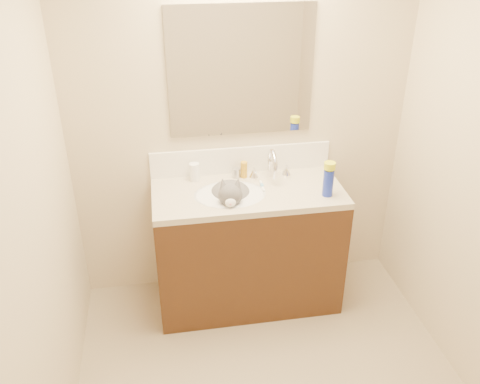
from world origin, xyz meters
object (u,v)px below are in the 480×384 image
object	(u,v)px
faucet	(272,167)
vanity_cabinet	(248,249)
cat	(231,198)
basin	(230,204)
amber_bottle	(244,170)
pill_bottle	(195,172)
spray_can	(328,183)
silver_jar	(236,173)

from	to	relation	value
faucet	vanity_cabinet	bearing A→B (deg)	-142.71
cat	basin	bearing A→B (deg)	-108.70
vanity_cabinet	cat	distance (m)	0.43
basin	amber_bottle	size ratio (longest dim) A/B	4.12
basin	faucet	size ratio (longest dim) A/B	1.61
cat	pill_bottle	xyz separation A→B (m)	(-0.20, 0.21, 0.09)
basin	cat	world-z (taller)	cat
spray_can	faucet	bearing A→B (deg)	135.79
faucet	amber_bottle	world-z (taller)	faucet
cat	amber_bottle	distance (m)	0.25
cat	pill_bottle	bearing A→B (deg)	142.00
basin	amber_bottle	xyz separation A→B (m)	(0.13, 0.21, 0.12)
basin	silver_jar	size ratio (longest dim) A/B	7.12
basin	faucet	xyz separation A→B (m)	(0.30, 0.17, 0.16)
spray_can	amber_bottle	bearing A→B (deg)	144.64
faucet	cat	xyz separation A→B (m)	(-0.29, -0.15, -0.12)
silver_jar	spray_can	bearing A→B (deg)	-33.33
cat	pill_bottle	world-z (taller)	cat
vanity_cabinet	silver_jar	size ratio (longest dim) A/B	19.00
vanity_cabinet	faucet	world-z (taller)	faucet
faucet	pill_bottle	distance (m)	0.50
vanity_cabinet	pill_bottle	distance (m)	0.63
faucet	cat	distance (m)	0.35
basin	cat	distance (m)	0.04
amber_bottle	faucet	bearing A→B (deg)	-15.30
vanity_cabinet	basin	size ratio (longest dim) A/B	2.67
vanity_cabinet	amber_bottle	distance (m)	0.54
basin	amber_bottle	distance (m)	0.28
cat	vanity_cabinet	bearing A→B (deg)	16.38
silver_jar	amber_bottle	bearing A→B (deg)	-10.00
vanity_cabinet	spray_can	distance (m)	0.73
silver_jar	spray_can	size ratio (longest dim) A/B	0.36
vanity_cabinet	silver_jar	distance (m)	0.52
amber_bottle	vanity_cabinet	bearing A→B (deg)	-91.78
basin	amber_bottle	bearing A→B (deg)	59.65
silver_jar	basin	bearing A→B (deg)	-108.71
pill_bottle	amber_bottle	bearing A→B (deg)	-2.30
pill_bottle	cat	bearing A→B (deg)	-46.36
vanity_cabinet	cat	size ratio (longest dim) A/B	2.96
pill_bottle	spray_can	size ratio (longest dim) A/B	0.67
faucet	pill_bottle	size ratio (longest dim) A/B	2.39
vanity_cabinet	spray_can	xyz separation A→B (m)	(0.47, -0.14, 0.54)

